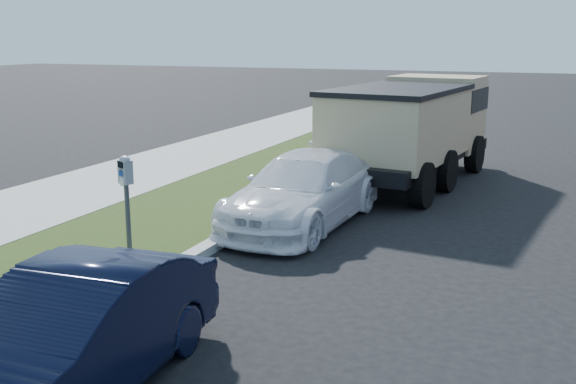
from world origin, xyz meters
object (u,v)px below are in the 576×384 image
at_px(navy_sedan, 72,337).
at_px(dump_truck, 413,125).
at_px(parking_meter, 126,186).
at_px(white_wagon, 303,190).

bearing_deg(navy_sedan, dump_truck, 81.97).
distance_m(parking_meter, dump_truck, 8.29).
bearing_deg(white_wagon, dump_truck, 81.11).
distance_m(navy_sedan, dump_truck, 11.18).
relative_size(white_wagon, dump_truck, 0.70).
relative_size(navy_sedan, dump_truck, 0.60).
bearing_deg(parking_meter, dump_truck, 97.61).
relative_size(parking_meter, white_wagon, 0.36).
bearing_deg(navy_sedan, parking_meter, 113.18).
height_order(white_wagon, dump_truck, dump_truck).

